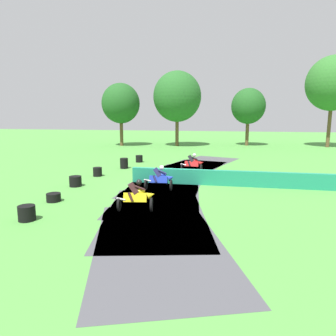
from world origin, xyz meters
name	(u,v)px	position (x,y,z in m)	size (l,w,h in m)	color
ground_plane	(167,183)	(0.00, 0.00, 0.00)	(120.00, 120.00, 0.00)	#4C933D
track_asphalt	(178,183)	(0.63, 0.00, 0.00)	(6.95, 25.90, 0.01)	#47474C
safety_barrier	(256,179)	(5.19, -0.02, 0.45)	(0.30, 14.69, 0.90)	#1E8466
motorcycle_lead_red	(193,163)	(1.09, 4.03, 0.63)	(1.70, 0.90, 1.42)	black
motorcycle_chase_blue	(160,178)	(-0.08, -1.67, 0.63)	(1.68, 0.89, 1.42)	black
motorcycle_trailing_yellow	(137,196)	(-0.25, -5.50, 0.63)	(1.67, 0.97, 1.42)	black
tire_stack_near	(139,159)	(-4.03, 7.68, 0.30)	(0.60, 0.60, 0.60)	black
tire_stack_mid_a	(124,163)	(-4.28, 4.43, 0.40)	(0.61, 0.61, 0.80)	black
tire_stack_mid_b	(98,172)	(-5.04, 1.19, 0.30)	(0.59, 0.59, 0.60)	black
tire_stack_far	(75,181)	(-5.06, -1.85, 0.30)	(0.69, 0.69, 0.60)	black
tire_stack_extra_a	(54,197)	(-4.57, -4.96, 0.20)	(0.67, 0.67, 0.40)	black
tire_stack_extra_b	(27,213)	(-4.12, -7.60, 0.30)	(0.66, 0.66, 0.60)	black
tree_far_left	(177,97)	(-3.10, 22.23, 6.37)	(6.17, 6.17, 9.63)	brown
tree_far_right	(121,103)	(-10.39, 21.15, 5.52)	(4.94, 4.94, 8.14)	brown
tree_mid_rise	(333,83)	(15.99, 24.39, 7.89)	(6.40, 6.40, 11.26)	brown
tree_behind_barrier	(248,106)	(6.01, 24.67, 5.18)	(4.45, 4.45, 7.53)	brown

